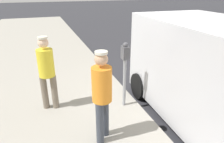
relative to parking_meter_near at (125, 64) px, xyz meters
The scene contains 5 objects.
ground_plane 1.85m from the parking_meter_near, 160.75° to the right, with size 80.00×80.00×0.00m, color #2D2D33.
sidewalk_slab 2.46m from the parking_meter_near, 12.37° to the right, with size 5.00×32.00×0.15m, color #9E998E.
parking_meter_near is the anchor object (origin of this frame).
pedestrian_in_orange 1.23m from the parking_meter_near, 48.83° to the left, with size 0.34×0.34×1.67m.
pedestrian_in_yellow 1.70m from the parking_meter_near, 16.23° to the right, with size 0.35×0.34×1.67m.
Camera 1 is at (3.02, 4.30, 2.74)m, focal length 32.71 mm.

